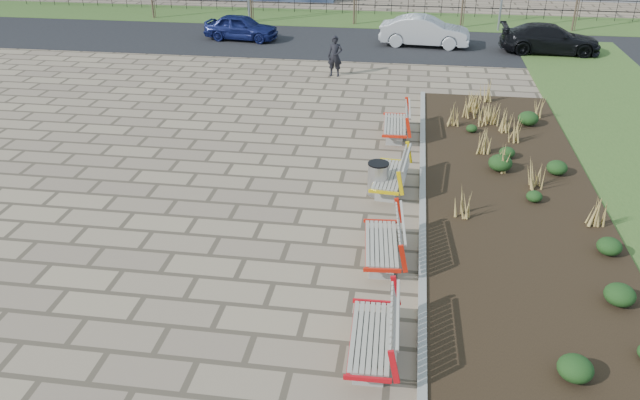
# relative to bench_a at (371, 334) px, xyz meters

# --- Properties ---
(ground) EXTENTS (120.00, 120.00, 0.00)m
(ground) POSITION_rel_bench_a_xyz_m (-3.00, 1.11, -0.50)
(ground) COLOR #85735B
(ground) RESTS_ON ground
(planting_bed) EXTENTS (4.50, 18.00, 0.10)m
(planting_bed) POSITION_rel_bench_a_xyz_m (3.25, 6.11, -0.45)
(planting_bed) COLOR black
(planting_bed) RESTS_ON ground
(planting_curb) EXTENTS (0.16, 18.00, 0.15)m
(planting_curb) POSITION_rel_bench_a_xyz_m (0.92, 6.11, -0.42)
(planting_curb) COLOR gray
(planting_curb) RESTS_ON ground
(grass_verge_far) EXTENTS (80.00, 5.00, 0.04)m
(grass_verge_far) POSITION_rel_bench_a_xyz_m (-3.00, 29.11, -0.48)
(grass_verge_far) COLOR #33511E
(grass_verge_far) RESTS_ON ground
(road) EXTENTS (80.00, 7.00, 0.02)m
(road) POSITION_rel_bench_a_xyz_m (-3.00, 23.11, -0.49)
(road) COLOR black
(road) RESTS_ON ground
(bench_a) EXTENTS (0.95, 2.12, 1.00)m
(bench_a) POSITION_rel_bench_a_xyz_m (0.00, 0.00, 0.00)
(bench_a) COLOR red
(bench_a) RESTS_ON ground
(bench_b) EXTENTS (1.07, 2.17, 1.00)m
(bench_b) POSITION_rel_bench_a_xyz_m (0.00, 3.14, 0.00)
(bench_b) COLOR red
(bench_b) RESTS_ON ground
(bench_c) EXTENTS (1.08, 2.17, 1.00)m
(bench_c) POSITION_rel_bench_a_xyz_m (0.00, 6.69, 0.00)
(bench_c) COLOR #DFB90B
(bench_c) RESTS_ON ground
(bench_d) EXTENTS (0.96, 2.13, 1.00)m
(bench_d) POSITION_rel_bench_a_xyz_m (0.00, 10.59, 0.00)
(bench_d) COLOR red
(bench_d) RESTS_ON ground
(litter_bin) EXTENTS (0.54, 0.54, 0.88)m
(litter_bin) POSITION_rel_bench_a_xyz_m (-0.28, 6.40, -0.06)
(litter_bin) COLOR #B2B2B7
(litter_bin) RESTS_ON ground
(pedestrian) EXTENTS (0.64, 0.44, 1.69)m
(pedestrian) POSITION_rel_bench_a_xyz_m (-2.79, 17.24, 0.35)
(pedestrian) COLOR black
(pedestrian) RESTS_ON ground
(car_blue) EXTENTS (3.91, 1.93, 1.28)m
(car_blue) POSITION_rel_bench_a_xyz_m (-8.38, 23.01, 0.16)
(car_blue) COLOR #11184E
(car_blue) RESTS_ON road
(car_silver) EXTENTS (4.51, 1.88, 1.45)m
(car_silver) POSITION_rel_bench_a_xyz_m (0.97, 23.05, 0.24)
(car_silver) COLOR #A2A4A9
(car_silver) RESTS_ON road
(car_black) EXTENTS (4.67, 1.95, 1.35)m
(car_black) POSITION_rel_bench_a_xyz_m (6.87, 22.52, 0.19)
(car_black) COLOR black
(car_black) RESTS_ON road
(railing_fence) EXTENTS (44.00, 0.10, 1.20)m
(railing_fence) POSITION_rel_bench_a_xyz_m (-3.00, 30.61, 0.14)
(railing_fence) COLOR black
(railing_fence) RESTS_ON grass_verge_far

